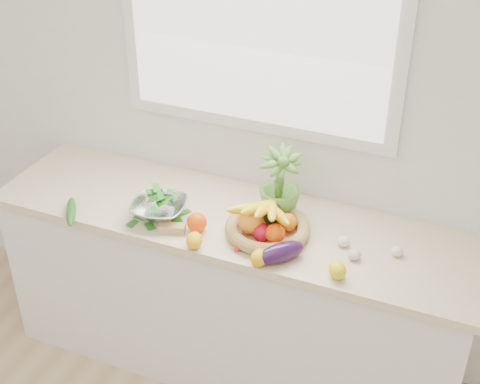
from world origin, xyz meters
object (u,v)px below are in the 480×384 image
at_px(potted_herb, 279,184).
at_px(fruit_basket, 267,224).
at_px(eggplant, 281,252).
at_px(colander_with_spinach, 159,205).
at_px(apple, 262,233).
at_px(cucumber, 71,211).

relative_size(potted_herb, fruit_basket, 0.90).
bearing_deg(eggplant, colander_with_spinach, 172.13).
bearing_deg(colander_with_spinach, apple, 1.78).
relative_size(cucumber, potted_herb, 0.70).
distance_m(eggplant, potted_herb, 0.36).
xyz_separation_m(apple, colander_with_spinach, (-0.49, -0.02, 0.02)).
relative_size(potted_herb, colander_with_spinach, 1.16).
distance_m(eggplant, fruit_basket, 0.20).
bearing_deg(apple, eggplant, -39.17).
relative_size(eggplant, fruit_basket, 0.56).
bearing_deg(colander_with_spinach, eggplant, -7.87).
relative_size(apple, potted_herb, 0.24).
distance_m(apple, fruit_basket, 0.06).
bearing_deg(potted_herb, fruit_basket, -88.48).
relative_size(apple, colander_with_spinach, 0.28).
relative_size(cucumber, fruit_basket, 0.63).
xyz_separation_m(cucumber, fruit_basket, (0.86, 0.21, 0.03)).
xyz_separation_m(fruit_basket, colander_with_spinach, (-0.49, -0.07, 0.01)).
height_order(apple, fruit_basket, fruit_basket).
distance_m(apple, eggplant, 0.16).
bearing_deg(potted_herb, apple, -88.96).
bearing_deg(potted_herb, colander_with_spinach, -154.67).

